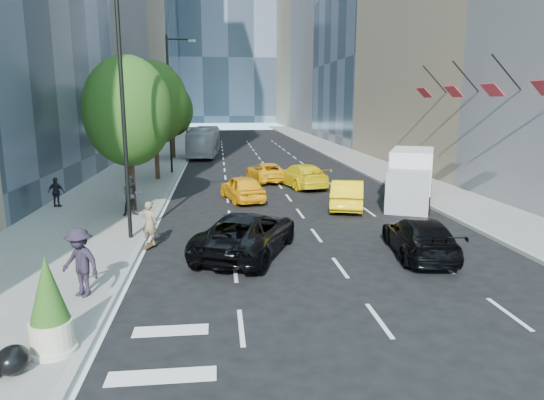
{
  "coord_description": "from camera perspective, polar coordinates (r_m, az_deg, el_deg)",
  "views": [
    {
      "loc": [
        -2.96,
        -15.06,
        5.45
      ],
      "look_at": [
        -0.88,
        3.7,
        1.6
      ],
      "focal_mm": 32.0,
      "sensor_mm": 36.0,
      "label": 1
    }
  ],
  "objects": [
    {
      "name": "taxi_c",
      "position": [
        33.57,
        -0.64,
        3.31
      ],
      "size": [
        2.87,
        4.93,
        1.29
      ],
      "primitive_type": "imported",
      "rotation": [
        0.0,
        0.0,
        3.31
      ],
      "color": "#FFB10D",
      "rests_on": "ground"
    },
    {
      "name": "tree_far",
      "position": [
        47.26,
        -11.66,
        10.31
      ],
      "size": [
        3.9,
        3.9,
        6.92
      ],
      "color": "#312013",
      "rests_on": "sidewalk_left"
    },
    {
      "name": "sidewalk_left",
      "position": [
        45.78,
        -13.9,
        4.46
      ],
      "size": [
        6.0,
        120.0,
        0.15
      ],
      "primitive_type": "cube",
      "color": "slate",
      "rests_on": "ground"
    },
    {
      "name": "tree_near",
      "position": [
        24.43,
        -16.57,
        9.94
      ],
      "size": [
        4.2,
        4.2,
        7.46
      ],
      "color": "#312013",
      "rests_on": "sidewalk_left"
    },
    {
      "name": "box_truck",
      "position": [
        27.15,
        16.0,
        2.63
      ],
      "size": [
        4.46,
        6.32,
        2.86
      ],
      "rotation": [
        0.0,
        0.0,
        -0.44
      ],
      "color": "silver",
      "rests_on": "ground"
    },
    {
      "name": "taxi_d",
      "position": [
        31.37,
        3.49,
        2.89
      ],
      "size": [
        3.21,
        5.49,
        1.49
      ],
      "primitive_type": "imported",
      "rotation": [
        0.0,
        0.0,
        3.37
      ],
      "color": "yellow",
      "rests_on": "ground"
    },
    {
      "name": "tree_mid",
      "position": [
        34.32,
        -13.68,
        10.99
      ],
      "size": [
        4.5,
        4.5,
        7.99
      ],
      "color": "#312013",
      "rests_on": "sidewalk_left"
    },
    {
      "name": "pedestrian_b",
      "position": [
        26.96,
        -24.02,
        0.84
      ],
      "size": [
        0.96,
        0.57,
        1.53
      ],
      "primitive_type": "imported",
      "rotation": [
        0.0,
        0.0,
        2.9
      ],
      "color": "black",
      "rests_on": "sidewalk_left"
    },
    {
      "name": "tower_right_far",
      "position": [
        117.42,
        6.47,
        21.06
      ],
      "size": [
        20.0,
        24.0,
        50.0
      ],
      "primitive_type": "cube",
      "color": "gray",
      "rests_on": "ground"
    },
    {
      "name": "city_bus",
      "position": [
        49.75,
        -7.97,
        6.82
      ],
      "size": [
        3.17,
        10.58,
        2.91
      ],
      "primitive_type": "imported",
      "rotation": [
        0.0,
        0.0,
        -0.07
      ],
      "color": "#B7B9BE",
      "rests_on": "ground"
    },
    {
      "name": "black_sedan_lincoln",
      "position": [
        17.57,
        -2.97,
        -3.92
      ],
      "size": [
        4.49,
        6.14,
        1.55
      ],
      "primitive_type": "imported",
      "rotation": [
        0.0,
        0.0,
        2.75
      ],
      "color": "black",
      "rests_on": "ground"
    },
    {
      "name": "facade_flags",
      "position": [
        28.52,
        22.7,
        12.14
      ],
      "size": [
        1.85,
        13.3,
        2.05
      ],
      "color": "black",
      "rests_on": "ground"
    },
    {
      "name": "traffic_signal",
      "position": [
        55.18,
        -10.05,
        10.1
      ],
      "size": [
        2.48,
        0.53,
        5.2
      ],
      "color": "black",
      "rests_on": "sidewalk_left"
    },
    {
      "name": "taxi_b",
      "position": [
        25.38,
        8.85,
        0.73
      ],
      "size": [
        2.79,
        4.82,
        1.5
      ],
      "primitive_type": "imported",
      "rotation": [
        0.0,
        0.0,
        2.86
      ],
      "color": "yellow",
      "rests_on": "ground"
    },
    {
      "name": "sidewalk_right",
      "position": [
        47.19,
        9.69,
        4.84
      ],
      "size": [
        4.0,
        120.0,
        0.15
      ],
      "primitive_type": "cube",
      "color": "slate",
      "rests_on": "ground"
    },
    {
      "name": "lamp_near",
      "position": [
        19.36,
        -16.71,
        12.13
      ],
      "size": [
        2.13,
        0.22,
        10.0
      ],
      "color": "black",
      "rests_on": "sidewalk_left"
    },
    {
      "name": "black_sedan_mercedes",
      "position": [
        18.2,
        16.99,
        -4.14
      ],
      "size": [
        2.56,
        4.99,
        1.39
      ],
      "primitive_type": "imported",
      "rotation": [
        0.0,
        0.0,
        3.01
      ],
      "color": "black",
      "rests_on": "ground"
    },
    {
      "name": "ground",
      "position": [
        16.29,
        4.56,
        -8.06
      ],
      "size": [
        160.0,
        160.0,
        0.0
      ],
      "primitive_type": "plane",
      "color": "black",
      "rests_on": "ground"
    },
    {
      "name": "pedestrian_c",
      "position": [
        14.37,
        -21.66,
        -6.84
      ],
      "size": [
        1.45,
        1.28,
        1.95
      ],
      "primitive_type": "imported",
      "rotation": [
        0.0,
        0.0,
        -0.56
      ],
      "color": "black",
      "rests_on": "sidewalk_left"
    },
    {
      "name": "skateboarder",
      "position": [
        18.82,
        -14.21,
        -3.02
      ],
      "size": [
        0.71,
        0.59,
        1.67
      ],
      "primitive_type": "imported",
      "rotation": [
        0.0,
        0.0,
        2.77
      ],
      "color": "#756449",
      "rests_on": "ground"
    },
    {
      "name": "planter_shrub",
      "position": [
        11.52,
        -24.74,
        -11.35
      ],
      "size": [
        0.9,
        0.9,
        2.16
      ],
      "color": "beige",
      "rests_on": "sidewalk_left"
    },
    {
      "name": "lamp_far",
      "position": [
        37.21,
        -11.76,
        11.86
      ],
      "size": [
        2.13,
        0.22,
        10.0
      ],
      "color": "black",
      "rests_on": "sidewalk_left"
    },
    {
      "name": "taxi_a",
      "position": [
        27.01,
        -3.52,
        1.44
      ],
      "size": [
        2.67,
        4.54,
        1.45
      ],
      "primitive_type": "imported",
      "rotation": [
        0.0,
        0.0,
        3.38
      ],
      "color": "#FCAC0D",
      "rests_on": "ground"
    },
    {
      "name": "pedestrian_a",
      "position": [
        23.7,
        -16.16,
        0.52
      ],
      "size": [
        1.13,
        1.01,
        1.91
      ],
      "primitive_type": "imported",
      "rotation": [
        0.0,
        0.0,
        0.36
      ],
      "color": "black",
      "rests_on": "sidewalk_left"
    }
  ]
}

